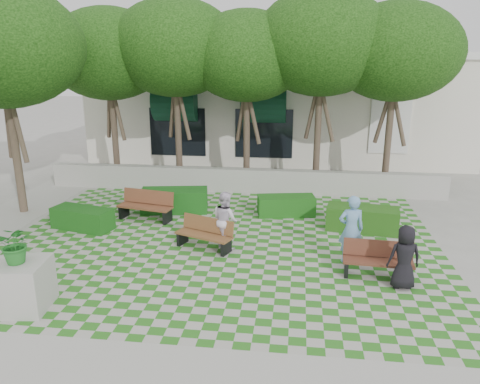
# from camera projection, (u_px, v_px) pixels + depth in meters

# --- Properties ---
(ground) EXTENTS (90.00, 90.00, 0.00)m
(ground) POSITION_uv_depth(u_px,v_px,m) (213.00, 260.00, 12.00)
(ground) COLOR gray
(ground) RESTS_ON ground
(lawn) EXTENTS (12.00, 12.00, 0.00)m
(lawn) POSITION_uv_depth(u_px,v_px,m) (220.00, 245.00, 12.95)
(lawn) COLOR #2B721E
(lawn) RESTS_ON ground
(sidewalk_south) EXTENTS (16.00, 2.00, 0.01)m
(sidewalk_south) POSITION_uv_depth(u_px,v_px,m) (161.00, 382.00, 7.53)
(sidewalk_south) COLOR #9E9B93
(sidewalk_south) RESTS_ON ground
(retaining_wall) EXTENTS (15.00, 0.36, 0.90)m
(retaining_wall) POSITION_uv_depth(u_px,v_px,m) (242.00, 181.00, 17.77)
(retaining_wall) COLOR #9E9B93
(retaining_wall) RESTS_ON ground
(bench_east) EXTENTS (1.65, 0.65, 0.85)m
(bench_east) POSITION_uv_depth(u_px,v_px,m) (378.00, 260.00, 11.02)
(bench_east) COLOR #51291C
(bench_east) RESTS_ON ground
(bench_mid) EXTENTS (1.67, 1.09, 0.83)m
(bench_mid) POSITION_uv_depth(u_px,v_px,m) (205.00, 234.00, 12.62)
(bench_mid) COLOR brown
(bench_mid) RESTS_ON ground
(bench_west) EXTENTS (1.84, 0.93, 0.92)m
(bench_west) POSITION_uv_depth(u_px,v_px,m) (146.00, 206.00, 14.83)
(bench_west) COLOR brown
(bench_west) RESTS_ON ground
(hedge_east) EXTENTS (2.17, 1.13, 0.73)m
(hedge_east) POSITION_uv_depth(u_px,v_px,m) (362.00, 219.00, 13.92)
(hedge_east) COLOR #1D4A13
(hedge_east) RESTS_ON ground
(hedge_midright) EXTENTS (1.93, 1.05, 0.64)m
(hedge_midright) POSITION_uv_depth(u_px,v_px,m) (286.00, 206.00, 15.26)
(hedge_midright) COLOR #174E14
(hedge_midright) RESTS_ON ground
(hedge_midleft) EXTENTS (2.29, 1.22, 0.76)m
(hedge_midleft) POSITION_uv_depth(u_px,v_px,m) (174.00, 200.00, 15.59)
(hedge_midleft) COLOR #134814
(hedge_midleft) RESTS_ON ground
(hedge_west) EXTENTS (1.96, 1.16, 0.64)m
(hedge_west) POSITION_uv_depth(u_px,v_px,m) (83.00, 218.00, 14.07)
(hedge_west) COLOR #134813
(hedge_west) RESTS_ON ground
(planter_front) EXTENTS (1.14, 1.14, 1.84)m
(planter_front) POSITION_uv_depth(u_px,v_px,m) (20.00, 275.00, 9.53)
(planter_front) COLOR #9E9B93
(planter_front) RESTS_ON ground
(person_blue) EXTENTS (0.70, 0.51, 1.76)m
(person_blue) POSITION_uv_depth(u_px,v_px,m) (351.00, 229.00, 11.65)
(person_blue) COLOR #6C9AC6
(person_blue) RESTS_ON ground
(person_dark) EXTENTS (0.77, 0.55, 1.48)m
(person_dark) POSITION_uv_depth(u_px,v_px,m) (404.00, 257.00, 10.39)
(person_dark) COLOR black
(person_dark) RESTS_ON ground
(person_white) EXTENTS (0.95, 0.96, 1.57)m
(person_white) POSITION_uv_depth(u_px,v_px,m) (225.00, 220.00, 12.62)
(person_white) COLOR silver
(person_white) RESTS_ON ground
(tree_row) EXTENTS (17.70, 13.40, 7.41)m
(tree_row) POSITION_uv_depth(u_px,v_px,m) (189.00, 51.00, 16.41)
(tree_row) COLOR #47382B
(tree_row) RESTS_ON ground
(building) EXTENTS (18.00, 8.92, 5.15)m
(building) POSITION_uv_depth(u_px,v_px,m) (278.00, 104.00, 24.56)
(building) COLOR silver
(building) RESTS_ON ground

